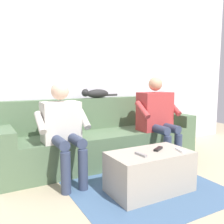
{
  "coord_description": "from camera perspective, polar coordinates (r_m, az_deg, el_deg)",
  "views": [
    {
      "loc": [
        1.46,
        2.8,
        1.11
      ],
      "look_at": [
        0.0,
        0.14,
        0.71
      ],
      "focal_mm": 39.41,
      "sensor_mm": 36.0,
      "label": 1
    }
  ],
  "objects": [
    {
      "name": "ground_plane",
      "position": [
        2.86,
        4.61,
        -15.36
      ],
      "size": [
        8.0,
        8.0,
        0.0
      ],
      "primitive_type": "plane",
      "color": "tan"
    },
    {
      "name": "back_wall",
      "position": [
        3.67,
        -5.36,
        11.58
      ],
      "size": [
        5.63,
        0.06,
        2.74
      ],
      "primitive_type": "cube",
      "color": "silver",
      "rests_on": "ground"
    },
    {
      "name": "couch",
      "position": [
        3.36,
        -2.14,
        -6.57
      ],
      "size": [
        2.65,
        0.72,
        0.85
      ],
      "color": "#516B4C",
      "rests_on": "ground"
    },
    {
      "name": "coffee_table",
      "position": [
        2.54,
        8.72,
        -13.51
      ],
      "size": [
        0.82,
        0.47,
        0.4
      ],
      "color": "#A89E8E",
      "rests_on": "ground"
    },
    {
      "name": "person_left_seated",
      "position": [
        3.38,
        10.47,
        -0.55
      ],
      "size": [
        0.6,
        0.55,
        1.15
      ],
      "color": "#B23838",
      "rests_on": "ground"
    },
    {
      "name": "person_right_seated",
      "position": [
        2.73,
        -11.31,
        -3.21
      ],
      "size": [
        0.56,
        0.59,
        1.09
      ],
      "color": "beige",
      "rests_on": "ground"
    },
    {
      "name": "cat_on_backrest",
      "position": [
        3.49,
        -3.78,
        4.31
      ],
      "size": [
        0.56,
        0.14,
        0.13
      ],
      "color": "black",
      "rests_on": "couch"
    },
    {
      "name": "remote_gray",
      "position": [
        2.36,
        6.69,
        -9.77
      ],
      "size": [
        0.05,
        0.15,
        0.02
      ],
      "primitive_type": "cube",
      "rotation": [
        0.0,
        0.0,
        4.82
      ],
      "color": "gray",
      "rests_on": "coffee_table"
    },
    {
      "name": "remote_white",
      "position": [
        2.57,
        15.52,
        -8.52
      ],
      "size": [
        0.07,
        0.15,
        0.02
      ],
      "primitive_type": "cube",
      "rotation": [
        0.0,
        0.0,
        1.32
      ],
      "color": "white",
      "rests_on": "coffee_table"
    },
    {
      "name": "remote_black",
      "position": [
        2.56,
        10.66,
        -8.4
      ],
      "size": [
        0.15,
        0.11,
        0.02
      ],
      "primitive_type": "cube",
      "rotation": [
        0.0,
        0.0,
        3.66
      ],
      "color": "black",
      "rests_on": "coffee_table"
    },
    {
      "name": "floor_rug",
      "position": [
        2.71,
        7.02,
        -16.65
      ],
      "size": [
        1.48,
        1.43,
        0.01
      ],
      "primitive_type": "cube",
      "color": "#426084",
      "rests_on": "ground"
    }
  ]
}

